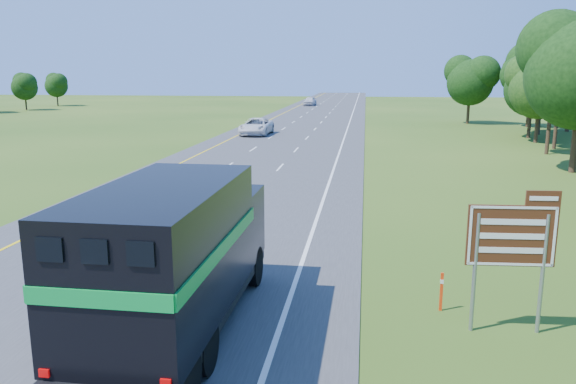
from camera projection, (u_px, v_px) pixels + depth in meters
name	position (u px, v px, depth m)	size (l,w,h in m)	color
road	(293.00, 135.00, 58.87)	(15.00, 260.00, 0.04)	#38383A
lane_markings	(293.00, 134.00, 58.86)	(11.15, 260.00, 0.01)	yellow
horse_truck	(176.00, 254.00, 13.39)	(2.85, 8.73, 3.85)	black
white_suv	(256.00, 126.00, 58.40)	(2.84, 6.17, 1.71)	silver
far_car	(310.00, 101.00, 111.13)	(2.09, 5.18, 1.77)	silver
exit_sign	(513.00, 241.00, 13.56)	(2.13, 0.21, 3.61)	gray
delineator	(441.00, 290.00, 15.16)	(0.09, 0.05, 1.08)	#F9350D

